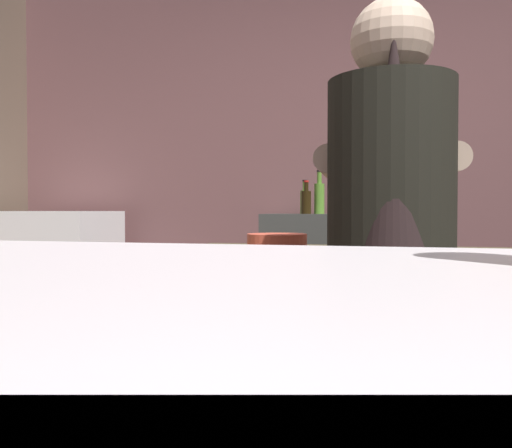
% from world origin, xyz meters
% --- Properties ---
extents(wall_back, '(5.20, 0.10, 2.70)m').
position_xyz_m(wall_back, '(0.00, 2.20, 1.35)').
color(wall_back, brown).
rests_on(wall_back, ground).
extents(prep_counter, '(2.10, 0.60, 0.93)m').
position_xyz_m(prep_counter, '(0.35, 0.64, 0.47)').
color(prep_counter, '#4B422B').
rests_on(prep_counter, ground).
extents(back_shelf, '(0.92, 0.36, 1.06)m').
position_xyz_m(back_shelf, '(-0.22, 1.92, 0.53)').
color(back_shelf, '#3A3C38').
rests_on(back_shelf, ground).
extents(mini_fridge, '(0.66, 0.58, 1.07)m').
position_xyz_m(mini_fridge, '(-2.02, 1.75, 0.54)').
color(mini_fridge, silver).
rests_on(mini_fridge, ground).
extents(bartender, '(0.44, 0.52, 1.64)m').
position_xyz_m(bartender, '(0.07, 0.18, 0.95)').
color(bartender, '#2D2530').
rests_on(bartender, ground).
extents(mixing_bowl, '(0.21, 0.21, 0.06)m').
position_xyz_m(mixing_bowl, '(-0.33, 0.57, 0.96)').
color(mixing_bowl, '#D2543D').
rests_on(mixing_bowl, prep_counter).
extents(chefs_knife, '(0.24, 0.07, 0.01)m').
position_xyz_m(chefs_knife, '(0.35, 0.59, 0.94)').
color(chefs_knife, silver).
rests_on(chefs_knife, prep_counter).
extents(bottle_vinegar, '(0.05, 0.05, 0.21)m').
position_xyz_m(bottle_vinegar, '(-0.45, 1.96, 1.14)').
color(bottle_vinegar, '#527C29').
rests_on(bottle_vinegar, back_shelf).
extents(bottle_olive_oil, '(0.06, 0.06, 0.20)m').
position_xyz_m(bottle_olive_oil, '(-0.42, 1.84, 1.13)').
color(bottle_olive_oil, black).
rests_on(bottle_olive_oil, back_shelf).
extents(bottle_hot_sauce, '(0.06, 0.06, 0.26)m').
position_xyz_m(bottle_hot_sauce, '(-0.35, 1.89, 1.16)').
color(bottle_hot_sauce, '#51832B').
rests_on(bottle_hot_sauce, back_shelf).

